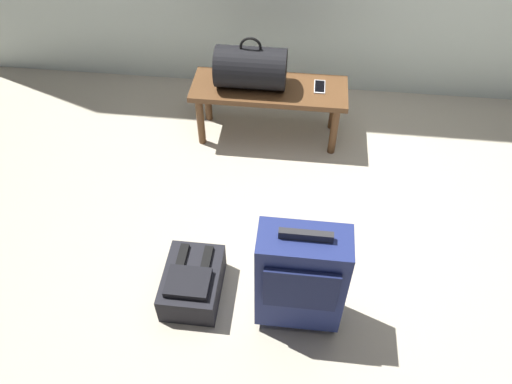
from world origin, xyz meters
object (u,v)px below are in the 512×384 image
object	(u,v)px
bench	(269,95)
suitcase_upright_navy	(301,278)
duffel_bag_black	(251,68)
backpack_dark	(193,282)
cell_phone	(320,87)

from	to	relation	value
bench	suitcase_upright_navy	xyz separation A→B (m)	(0.27, -1.38, 0.01)
duffel_bag_black	backpack_dark	bearing A→B (deg)	-96.23
suitcase_upright_navy	duffel_bag_black	bearing A→B (deg)	105.79
suitcase_upright_navy	backpack_dark	xyz separation A→B (m)	(-0.53, 0.08, -0.25)
backpack_dark	bench	bearing A→B (deg)	78.71
duffel_bag_black	suitcase_upright_navy	xyz separation A→B (m)	(0.39, -1.38, -0.19)
cell_phone	backpack_dark	bearing A→B (deg)	-113.49
duffel_bag_black	suitcase_upright_navy	distance (m)	1.45
cell_phone	backpack_dark	xyz separation A→B (m)	(-0.58, -1.34, -0.31)
bench	duffel_bag_black	size ratio (longest dim) A/B	2.27
suitcase_upright_navy	backpack_dark	size ratio (longest dim) A/B	1.75
duffel_bag_black	backpack_dark	world-z (taller)	duffel_bag_black
bench	duffel_bag_black	distance (m)	0.23
bench	backpack_dark	xyz separation A→B (m)	(-0.26, -1.31, -0.24)
cell_phone	backpack_dark	distance (m)	1.49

